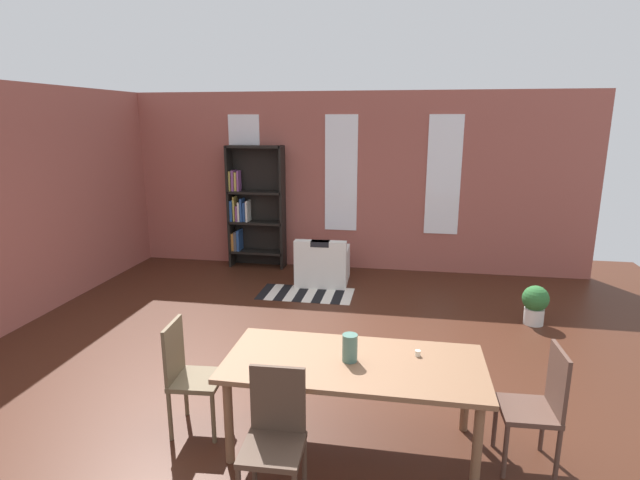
{
  "coord_description": "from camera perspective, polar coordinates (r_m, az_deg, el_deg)",
  "views": [
    {
      "loc": [
        1.1,
        -4.38,
        2.56
      ],
      "look_at": [
        0.08,
        1.48,
        1.11
      ],
      "focal_mm": 28.01,
      "sensor_mm": 36.0,
      "label": 1
    }
  ],
  "objects": [
    {
      "name": "ground_plane",
      "position": [
        5.19,
        -3.84,
        -15.86
      ],
      "size": [
        10.49,
        10.49,
        0.0
      ],
      "primitive_type": "plane",
      "color": "#401F13"
    },
    {
      "name": "back_wall_brick",
      "position": [
        8.61,
        2.48,
        6.64
      ],
      "size": [
        8.25,
        0.12,
        3.0
      ],
      "primitive_type": "cube",
      "color": "#A05348",
      "rests_on": "ground"
    },
    {
      "name": "window_pane_0",
      "position": [
        8.9,
        -8.53,
        7.71
      ],
      "size": [
        0.55,
        0.02,
        1.95
      ],
      "primitive_type": "cube",
      "color": "white"
    },
    {
      "name": "window_pane_1",
      "position": [
        8.52,
        2.43,
        7.59
      ],
      "size": [
        0.55,
        0.02,
        1.95
      ],
      "primitive_type": "cube",
      "color": "white"
    },
    {
      "name": "window_pane_2",
      "position": [
        8.47,
        13.94,
        7.16
      ],
      "size": [
        0.55,
        0.02,
        1.95
      ],
      "primitive_type": "cube",
      "color": "white"
    },
    {
      "name": "dining_table",
      "position": [
        4.01,
        3.88,
        -14.62
      ],
      "size": [
        2.0,
        0.92,
        0.74
      ],
      "color": "brown",
      "rests_on": "ground"
    },
    {
      "name": "vase_on_table",
      "position": [
        3.93,
        3.43,
        -12.19
      ],
      "size": [
        0.12,
        0.12,
        0.22
      ],
      "primitive_type": "cylinder",
      "color": "#4C7266",
      "rests_on": "dining_table"
    },
    {
      "name": "tealight_candle_0",
      "position": [
        4.1,
        11.11,
        -12.58
      ],
      "size": [
        0.04,
        0.04,
        0.05
      ],
      "primitive_type": "cylinder",
      "color": "silver",
      "rests_on": "dining_table"
    },
    {
      "name": "dining_chair_near_left",
      "position": [
        3.58,
        -5.2,
        -21.23
      ],
      "size": [
        0.41,
        0.41,
        0.95
      ],
      "color": "#493629",
      "rests_on": "ground"
    },
    {
      "name": "dining_chair_head_left",
      "position": [
        4.41,
        -14.82,
        -14.43
      ],
      "size": [
        0.43,
        0.43,
        0.95
      ],
      "color": "brown",
      "rests_on": "ground"
    },
    {
      "name": "dining_chair_head_right",
      "position": [
        4.19,
        23.74,
        -16.75
      ],
      "size": [
        0.42,
        0.42,
        0.95
      ],
      "color": "brown",
      "rests_on": "ground"
    },
    {
      "name": "bookshelf_tall",
      "position": [
        8.77,
        -7.76,
        3.7
      ],
      "size": [
        0.98,
        0.31,
        2.12
      ],
      "color": "black",
      "rests_on": "ground"
    },
    {
      "name": "armchair_white",
      "position": [
        7.95,
        0.31,
        -2.94
      ],
      "size": [
        0.83,
        0.83,
        0.75
      ],
      "color": "silver",
      "rests_on": "ground"
    },
    {
      "name": "potted_plant_by_shelf",
      "position": [
        6.93,
        23.37,
        -6.64
      ],
      "size": [
        0.33,
        0.33,
        0.51
      ],
      "color": "silver",
      "rests_on": "ground"
    },
    {
      "name": "striped_rug",
      "position": [
        7.52,
        -1.63,
        -6.15
      ],
      "size": [
        1.4,
        0.72,
        0.01
      ],
      "color": "black",
      "rests_on": "ground"
    }
  ]
}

